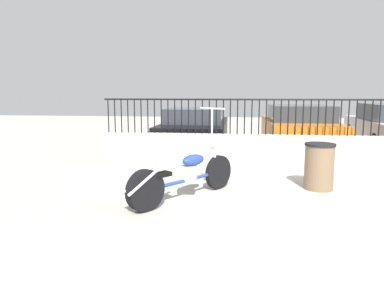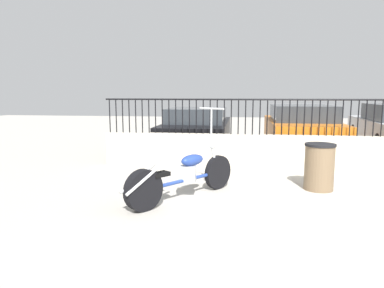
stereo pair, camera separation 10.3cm
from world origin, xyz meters
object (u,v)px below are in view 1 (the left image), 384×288
trash_bin (319,166)px  car_black (196,128)px  motorcycle_blue (180,177)px  car_orange (298,128)px

trash_bin → car_black: 4.83m
motorcycle_blue → car_orange: motorcycle_blue is taller
motorcycle_blue → car_orange: bearing=9.3°
car_orange → motorcycle_blue: bearing=152.8°
motorcycle_blue → trash_bin: (2.27, 0.92, 0.03)m
trash_bin → car_orange: (0.34, 4.05, 0.28)m
motorcycle_blue → car_black: bearing=40.8°
motorcycle_blue → trash_bin: bearing=-30.9°
trash_bin → car_black: bearing=122.6°
motorcycle_blue → car_orange: (2.60, 4.97, 0.31)m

